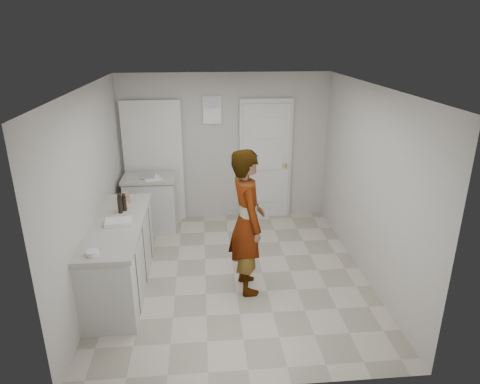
{
  "coord_description": "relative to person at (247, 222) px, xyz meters",
  "views": [
    {
      "loc": [
        -0.37,
        -5.06,
        3.09
      ],
      "look_at": [
        0.12,
        0.4,
        1.04
      ],
      "focal_mm": 32.0,
      "sensor_mm": 36.0,
      "label": 1
    }
  ],
  "objects": [
    {
      "name": "side_counter",
      "position": [
        -1.39,
        1.88,
        -0.49
      ],
      "size": [
        0.84,
        0.61,
        0.93
      ],
      "color": "silver",
      "rests_on": "ground"
    },
    {
      "name": "egg_bowl",
      "position": [
        -1.69,
        -0.69,
        0.03
      ],
      "size": [
        0.13,
        0.13,
        0.05
      ],
      "color": "silver",
      "rests_on": "main_counter"
    },
    {
      "name": "papers",
      "position": [
        -1.34,
        1.8,
        0.01
      ],
      "size": [
        0.35,
        0.39,
        0.01
      ],
      "primitive_type": "cube",
      "rotation": [
        0.0,
        0.0,
        0.37
      ],
      "color": "white",
      "rests_on": "side_counter"
    },
    {
      "name": "oil_cruet_b",
      "position": [
        -1.59,
        0.42,
        0.13
      ],
      "size": [
        0.06,
        0.06,
        0.27
      ],
      "color": "black",
      "rests_on": "main_counter"
    },
    {
      "name": "oil_cruet_a",
      "position": [
        -1.55,
        0.5,
        0.12
      ],
      "size": [
        0.06,
        0.06,
        0.24
      ],
      "color": "black",
      "rests_on": "main_counter"
    },
    {
      "name": "cake_mix_box",
      "position": [
        -1.57,
        0.74,
        0.09
      ],
      "size": [
        0.11,
        0.07,
        0.17
      ],
      "primitive_type": "cube",
      "rotation": [
        0.0,
        0.0,
        0.25
      ],
      "color": "#8F6B47",
      "rests_on": "main_counter"
    },
    {
      "name": "baking_dish",
      "position": [
        -1.55,
        0.07,
        0.03
      ],
      "size": [
        0.33,
        0.25,
        0.05
      ],
      "rotation": [
        0.0,
        0.0,
        0.1
      ],
      "color": "silver",
      "rests_on": "main_counter"
    },
    {
      "name": "person",
      "position": [
        0.0,
        0.0,
        0.0
      ],
      "size": [
        0.53,
        0.73,
        1.84
      ],
      "primitive_type": "imported",
      "rotation": [
        0.0,
        0.0,
        1.71
      ],
      "color": "silver",
      "rests_on": "ground"
    },
    {
      "name": "main_counter",
      "position": [
        -1.59,
        0.13,
        -0.49
      ],
      "size": [
        0.64,
        1.96,
        0.93
      ],
      "color": "silver",
      "rests_on": "ground"
    },
    {
      "name": "ground",
      "position": [
        -0.14,
        0.33,
        -0.92
      ],
      "size": [
        4.0,
        4.0,
        0.0
      ],
      "primitive_type": "plane",
      "color": "gray",
      "rests_on": "ground"
    },
    {
      "name": "room_shell",
      "position": [
        -0.32,
        2.28,
        0.1
      ],
      "size": [
        4.0,
        4.0,
        4.0
      ],
      "color": "#ABA7A1",
      "rests_on": "ground"
    },
    {
      "name": "spice_jar",
      "position": [
        -1.53,
        0.56,
        0.05
      ],
      "size": [
        0.05,
        0.05,
        0.08
      ],
      "primitive_type": "cylinder",
      "color": "tan",
      "rests_on": "main_counter"
    }
  ]
}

